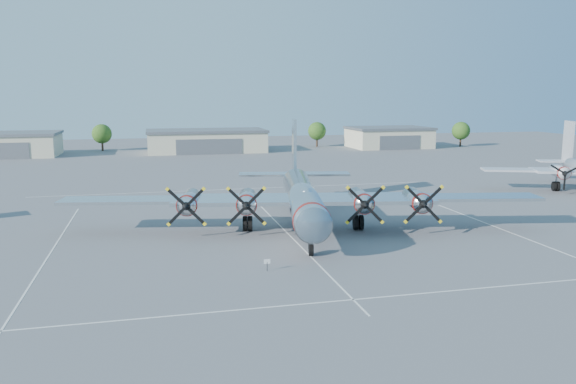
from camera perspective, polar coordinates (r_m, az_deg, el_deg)
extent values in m
plane|color=#5D5D60|center=(59.31, -0.70, -3.56)|extent=(260.00, 260.00, 0.00)
cube|color=silver|center=(53.84, -23.00, -5.74)|extent=(0.15, 40.00, 0.01)
cube|color=silver|center=(54.59, 0.47, -4.73)|extent=(0.15, 40.00, 0.01)
cube|color=silver|center=(63.48, 20.15, -3.27)|extent=(0.15, 40.00, 0.01)
cube|color=silver|center=(39.07, 6.65, -10.81)|extent=(60.00, 0.15, 0.01)
cube|color=silver|center=(83.40, -4.54, 0.33)|extent=(60.00, 0.15, 0.01)
cube|color=beige|center=(142.39, -26.67, 4.23)|extent=(22.00, 14.00, 4.80)
cube|color=slate|center=(142.20, -26.75, 5.31)|extent=(22.60, 14.60, 0.60)
cube|color=beige|center=(139.31, -8.28, 5.07)|extent=(28.00, 14.00, 4.80)
cube|color=slate|center=(139.11, -8.31, 6.17)|extent=(28.60, 14.60, 0.60)
cube|color=slate|center=(132.36, -7.99, 4.57)|extent=(15.40, 0.20, 3.60)
cube|color=beige|center=(151.47, 10.18, 5.39)|extent=(20.00, 14.00, 4.80)
cube|color=slate|center=(151.29, 10.22, 6.41)|extent=(20.60, 14.60, 0.60)
cube|color=slate|center=(145.11, 11.30, 4.93)|extent=(11.00, 0.20, 3.60)
cylinder|color=#382619|center=(147.27, -18.33, 4.53)|extent=(0.50, 0.50, 2.80)
sphere|color=#274F16|center=(147.06, -18.39, 5.63)|extent=(4.80, 4.80, 4.80)
cylinder|color=#382619|center=(150.98, 2.96, 5.14)|extent=(0.50, 0.50, 2.80)
sphere|color=#274F16|center=(150.78, 2.97, 6.21)|extent=(4.80, 4.80, 4.80)
cylinder|color=#382619|center=(158.91, 17.11, 4.95)|extent=(0.50, 0.50, 2.80)
sphere|color=#274F16|center=(158.71, 17.16, 5.97)|extent=(4.80, 4.80, 4.80)
cylinder|color=black|center=(44.71, -2.13, -7.57)|extent=(0.05, 0.05, 0.73)
cube|color=white|center=(44.58, -2.14, -7.07)|extent=(0.50, 0.05, 0.37)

